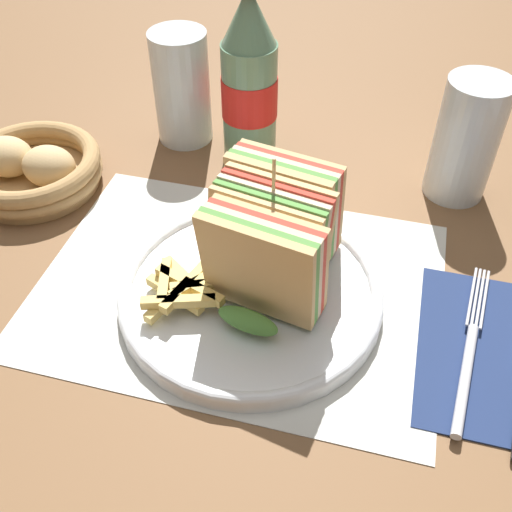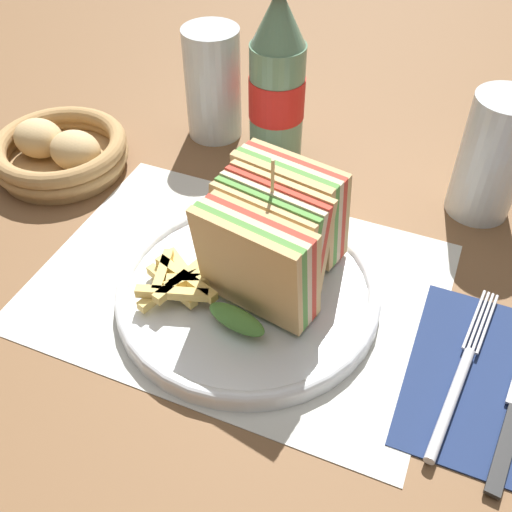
% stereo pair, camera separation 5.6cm
% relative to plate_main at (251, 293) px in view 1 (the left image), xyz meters
% --- Properties ---
extents(ground_plane, '(4.00, 4.00, 0.00)m').
position_rel_plate_main_xyz_m(ground_plane, '(-0.02, -0.03, -0.01)').
color(ground_plane, brown).
extents(placemat, '(0.39, 0.28, 0.00)m').
position_rel_plate_main_xyz_m(placemat, '(-0.02, 0.01, -0.01)').
color(placemat, silver).
rests_on(placemat, ground_plane).
extents(plate_main, '(0.25, 0.25, 0.02)m').
position_rel_plate_main_xyz_m(plate_main, '(0.00, 0.00, 0.00)').
color(plate_main, white).
rests_on(plate_main, ground_plane).
extents(club_sandwich, '(0.11, 0.17, 0.14)m').
position_rel_plate_main_xyz_m(club_sandwich, '(0.02, 0.02, 0.06)').
color(club_sandwich, tan).
rests_on(club_sandwich, plate_main).
extents(fries_pile, '(0.08, 0.08, 0.02)m').
position_rel_plate_main_xyz_m(fries_pile, '(-0.06, -0.03, 0.02)').
color(fries_pile, '#E5C166').
rests_on(fries_pile, plate_main).
extents(napkin, '(0.14, 0.18, 0.00)m').
position_rel_plate_main_xyz_m(napkin, '(0.23, -0.01, -0.01)').
color(napkin, navy).
rests_on(napkin, ground_plane).
extents(fork, '(0.03, 0.19, 0.01)m').
position_rel_plate_main_xyz_m(fork, '(0.20, -0.03, -0.00)').
color(fork, silver).
rests_on(fork, napkin).
extents(coke_bottle_near, '(0.07, 0.07, 0.23)m').
position_rel_plate_main_xyz_m(coke_bottle_near, '(-0.07, 0.24, 0.09)').
color(coke_bottle_near, slate).
rests_on(coke_bottle_near, ground_plane).
extents(glass_near, '(0.07, 0.07, 0.14)m').
position_rel_plate_main_xyz_m(glass_near, '(0.18, 0.22, 0.05)').
color(glass_near, silver).
rests_on(glass_near, ground_plane).
extents(glass_far, '(0.07, 0.07, 0.14)m').
position_rel_plate_main_xyz_m(glass_far, '(-0.16, 0.25, 0.05)').
color(glass_far, silver).
rests_on(glass_far, ground_plane).
extents(bread_basket, '(0.16, 0.16, 0.06)m').
position_rel_plate_main_xyz_m(bread_basket, '(-0.29, 0.11, 0.01)').
color(bread_basket, '#AD8451').
rests_on(bread_basket, ground_plane).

